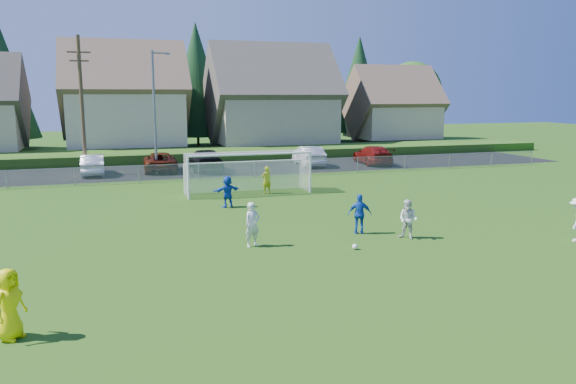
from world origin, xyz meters
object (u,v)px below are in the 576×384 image
player_white_a (252,224)px  car_f (309,156)px  car_g (373,155)px  player_blue_b (228,192)px  referee (9,304)px  car_d (205,160)px  car_b (93,165)px  goalkeeper (267,180)px  player_white_b (408,219)px  soccer_goal (247,166)px  soccer_ball (355,247)px  player_blue_a (360,214)px  car_c (160,162)px

player_white_a → car_f: player_white_a is taller
car_f → car_g: size_ratio=0.93×
player_blue_b → referee: bearing=40.8°
car_d → car_f: size_ratio=1.14×
car_b → car_f: car_f is taller
goalkeeper → player_white_a: bearing=60.5°
player_white_b → car_b: (-12.74, 23.53, -0.06)m
soccer_goal → player_white_a: bearing=-102.7°
player_white_b → soccer_goal: bearing=159.1°
goalkeeper → car_f: 13.51m
referee → car_b: (1.29, 29.11, -0.14)m
player_blue_b → car_f: (9.93, 14.93, -0.01)m
player_blue_b → car_b: 16.39m
car_g → player_white_a: bearing=60.5°
player_white_b → soccer_ball: bearing=-110.6°
goalkeeper → car_g: (12.44, 11.04, -0.04)m
car_b → player_white_b: bearing=117.9°
goalkeeper → car_f: goalkeeper is taller
player_white_a → car_b: 23.60m
soccer_ball → car_d: (-1.75, 24.01, 0.71)m
soccer_ball → car_g: car_g is taller
goalkeeper → soccer_ball: bearing=78.5°
referee → car_d: referee is taller
referee → soccer_goal: 20.88m
player_blue_b → soccer_goal: bearing=-136.4°
car_b → car_f: bearing=179.9°
player_blue_a → soccer_goal: soccer_goal is taller
car_c → goalkeeper: bearing=116.0°
player_white_a → car_c: bearing=74.6°
player_white_a → soccer_goal: 12.08m
player_white_b → player_blue_a: bearing=-169.9°
car_f → soccer_goal: size_ratio=0.67×
soccer_ball → car_d: bearing=94.2°
player_blue_b → goalkeeper: 4.49m
referee → player_blue_a: size_ratio=1.04×
referee → soccer_goal: soccer_goal is taller
player_blue_a → referee: bearing=49.3°
car_b → car_g: car_g is taller
player_blue_a → goalkeeper: player_blue_a is taller
player_blue_a → car_g: bearing=-97.4°
player_blue_b → car_c: bearing=-101.1°
player_blue_a → soccer_goal: (-2.20, 11.17, 0.77)m
car_d → car_g: bearing=-179.7°
car_b → car_f: size_ratio=0.92×
player_blue_b → player_blue_a: bearing=100.8°
player_white_b → car_d: bearing=153.5°
referee → player_white_a: (7.66, 6.38, -0.01)m
player_white_b → goalkeeper: (-2.67, 12.02, 0.00)m
player_white_a → player_white_b: 6.43m
player_white_a → player_white_b: (6.37, -0.81, -0.06)m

